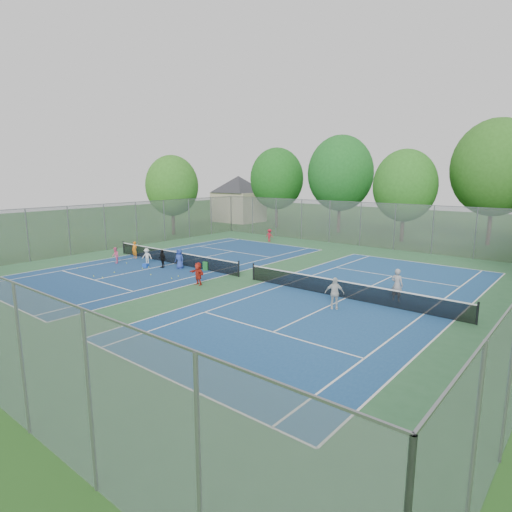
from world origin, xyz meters
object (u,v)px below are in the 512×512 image
(ball_crate, at_px, (146,265))
(instructor, at_px, (397,285))
(net_right, at_px, (346,290))
(net_left, at_px, (174,258))
(ball_hopper, at_px, (206,266))

(ball_crate, bearing_deg, instructor, 11.25)
(net_right, distance_m, ball_crate, 14.73)
(net_left, bearing_deg, instructor, 4.43)
(net_left, distance_m, instructor, 16.31)
(net_left, bearing_deg, net_right, 0.00)
(net_left, distance_m, net_right, 14.00)
(ball_hopper, bearing_deg, net_left, 179.67)
(instructor, bearing_deg, net_left, 9.01)
(net_right, height_order, instructor, instructor)
(ball_crate, distance_m, ball_hopper, 4.45)
(net_left, height_order, ball_hopper, net_left)
(net_left, xyz_separation_m, instructor, (16.26, 1.26, 0.41))
(ball_hopper, distance_m, instructor, 12.98)
(ball_crate, relative_size, ball_hopper, 0.56)
(net_left, relative_size, ball_hopper, 21.42)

